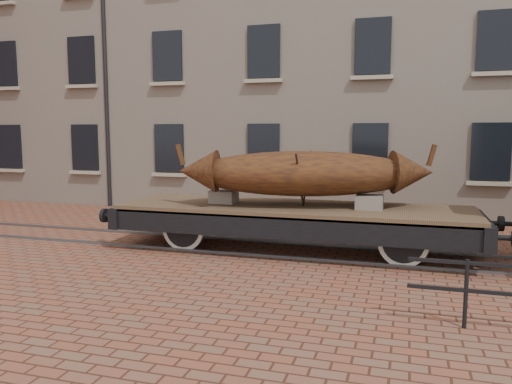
# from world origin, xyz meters

# --- Properties ---
(ground) EXTENTS (90.00, 90.00, 0.00)m
(ground) POSITION_xyz_m (0.00, 0.00, 0.00)
(ground) COLOR brown
(warehouse_cream) EXTENTS (40.00, 10.19, 14.00)m
(warehouse_cream) POSITION_xyz_m (3.00, 9.99, 7.00)
(warehouse_cream) COLOR beige
(warehouse_cream) RESTS_ON ground
(rail_track) EXTENTS (30.00, 1.52, 0.06)m
(rail_track) POSITION_xyz_m (0.00, 0.00, 0.03)
(rail_track) COLOR #59595E
(rail_track) RESTS_ON ground
(flatcar_wagon) EXTENTS (9.13, 2.48, 1.38)m
(flatcar_wagon) POSITION_xyz_m (-0.35, -0.00, 0.86)
(flatcar_wagon) COLOR brown
(flatcar_wagon) RESTS_ON ground
(iron_boat) EXTENTS (5.87, 2.70, 1.44)m
(iron_boat) POSITION_xyz_m (-0.12, 0.00, 1.84)
(iron_boat) COLOR #613413
(iron_boat) RESTS_ON flatcar_wagon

